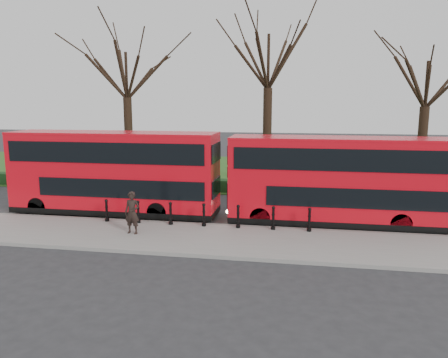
% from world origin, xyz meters
% --- Properties ---
extents(ground, '(120.00, 120.00, 0.00)m').
position_xyz_m(ground, '(0.00, 0.00, 0.00)').
color(ground, '#28282B').
rests_on(ground, ground).
extents(pavement, '(60.00, 4.00, 0.15)m').
position_xyz_m(pavement, '(0.00, -3.00, 0.07)').
color(pavement, gray).
rests_on(pavement, ground).
extents(kerb, '(60.00, 0.25, 0.16)m').
position_xyz_m(kerb, '(0.00, -1.00, 0.07)').
color(kerb, slate).
rests_on(kerb, ground).
extents(grass_verge, '(60.00, 18.00, 0.06)m').
position_xyz_m(grass_verge, '(0.00, 15.00, 0.03)').
color(grass_verge, '#2A501A').
rests_on(grass_verge, ground).
extents(hedge, '(60.00, 0.90, 0.80)m').
position_xyz_m(hedge, '(0.00, 6.80, 0.40)').
color(hedge, black).
rests_on(hedge, ground).
extents(yellow_line_outer, '(60.00, 0.10, 0.01)m').
position_xyz_m(yellow_line_outer, '(0.00, -0.70, 0.01)').
color(yellow_line_outer, yellow).
rests_on(yellow_line_outer, ground).
extents(yellow_line_inner, '(60.00, 0.10, 0.01)m').
position_xyz_m(yellow_line_inner, '(0.00, -0.50, 0.01)').
color(yellow_line_inner, yellow).
rests_on(yellow_line_inner, ground).
extents(tree_left, '(6.92, 6.92, 10.82)m').
position_xyz_m(tree_left, '(-8.00, 10.00, 7.86)').
color(tree_left, black).
rests_on(tree_left, ground).
extents(tree_mid, '(7.65, 7.65, 11.96)m').
position_xyz_m(tree_mid, '(2.00, 10.00, 8.69)').
color(tree_mid, black).
rests_on(tree_mid, ground).
extents(tree_right, '(6.24, 6.24, 9.76)m').
position_xyz_m(tree_right, '(12.00, 10.00, 7.08)').
color(tree_right, black).
rests_on(tree_right, ground).
extents(bollard_row, '(9.48, 0.15, 1.00)m').
position_xyz_m(bollard_row, '(0.09, -1.35, 0.65)').
color(bollard_row, black).
rests_on(bollard_row, pavement).
extents(bus_lead, '(10.53, 2.42, 4.19)m').
position_xyz_m(bus_lead, '(-4.98, 0.55, 2.11)').
color(bus_lead, red).
rests_on(bus_lead, ground).
extents(bus_rear, '(10.27, 2.36, 4.08)m').
position_xyz_m(bus_rear, '(6.16, 0.44, 2.06)').
color(bus_rear, red).
rests_on(bus_rear, ground).
extents(pedestrian, '(0.69, 0.48, 1.81)m').
position_xyz_m(pedestrian, '(-2.67, -2.95, 1.06)').
color(pedestrian, black).
rests_on(pedestrian, pavement).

